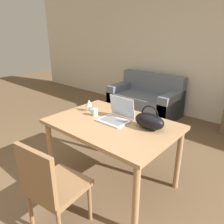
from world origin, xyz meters
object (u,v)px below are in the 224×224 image
object	(u,v)px
chair	(51,185)
couch	(145,100)
drinking_glass	(95,112)
wine_glass	(89,103)
handbag	(149,121)
laptop	(117,114)

from	to	relation	value
chair	couch	bearing A→B (deg)	101.76
drinking_glass	wine_glass	distance (m)	0.17
drinking_glass	chair	bearing A→B (deg)	-69.00
couch	handbag	distance (m)	2.49
chair	drinking_glass	distance (m)	0.96
laptop	handbag	world-z (taller)	laptop
laptop	handbag	distance (m)	0.38
couch	handbag	size ratio (longest dim) A/B	4.49
chair	drinking_glass	size ratio (longest dim) A/B	10.30
couch	drinking_glass	size ratio (longest dim) A/B	16.59
laptop	drinking_glass	xyz separation A→B (m)	(-0.27, -0.08, -0.02)
chair	couch	size ratio (longest dim) A/B	0.62
drinking_glass	handbag	bearing A→B (deg)	9.56
couch	handbag	bearing A→B (deg)	-57.01
laptop	drinking_glass	distance (m)	0.28
wine_glass	laptop	bearing A→B (deg)	2.53
chair	couch	world-z (taller)	chair
couch	wine_glass	size ratio (longest dim) A/B	9.77
chair	laptop	distance (m)	0.99
laptop	handbag	xyz separation A→B (m)	(0.38, 0.03, 0.02)
chair	drinking_glass	world-z (taller)	chair
couch	laptop	xyz separation A→B (m)	(0.94, -2.07, 0.54)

